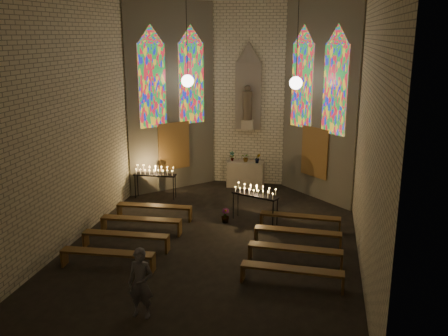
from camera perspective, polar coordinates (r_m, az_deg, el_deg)
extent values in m
plane|color=black|center=(14.62, -0.94, -8.37)|extent=(12.00, 12.00, 0.00)
cube|color=beige|center=(19.44, 2.83, 8.26)|extent=(8.00, 0.02, 7.00)
cube|color=beige|center=(8.00, -10.28, -2.10)|extent=(8.00, 0.02, 7.00)
cube|color=beige|center=(14.97, -16.21, 5.59)|extent=(0.02, 12.00, 7.00)
cube|color=beige|center=(13.34, 16.08, 4.48)|extent=(0.02, 12.00, 7.00)
cube|color=beige|center=(18.85, -6.13, 7.97)|extent=(2.72, 2.72, 7.00)
cube|color=beige|center=(17.99, 10.98, 7.44)|extent=(2.72, 2.72, 7.00)
cube|color=#4C3F8C|center=(18.29, -8.21, 9.26)|extent=(0.78, 0.78, 3.00)
cube|color=#4C3F8C|center=(19.04, -3.75, 9.61)|extent=(0.78, 0.78, 3.00)
cube|color=#4C3F8C|center=(18.41, 8.92, 9.27)|extent=(0.78, 0.78, 3.00)
cube|color=#4C3F8C|center=(17.25, 12.58, 8.71)|extent=(0.78, 0.78, 3.00)
cube|color=brown|center=(19.01, -5.74, 2.53)|extent=(0.95, 0.95, 1.80)
cube|color=brown|center=(18.20, 10.32, 1.79)|extent=(0.95, 0.95, 1.80)
cube|color=gray|center=(19.37, 2.80, 8.23)|extent=(1.00, 0.12, 2.60)
cone|color=gray|center=(19.24, 2.86, 13.12)|extent=(1.00, 1.00, 0.80)
cube|color=#BEB49B|center=(19.39, 2.69, 4.96)|extent=(0.45, 0.30, 0.40)
cylinder|color=brown|center=(19.27, 2.72, 7.15)|extent=(0.36, 0.36, 1.10)
sphere|color=brown|center=(19.19, 2.74, 9.07)|extent=(0.26, 0.26, 0.26)
sphere|color=white|center=(17.92, -4.19, 9.90)|extent=(0.44, 0.44, 0.44)
cylinder|color=black|center=(17.84, -4.27, 14.38)|extent=(0.02, 0.02, 2.80)
sphere|color=white|center=(17.29, 8.22, 9.59)|extent=(0.44, 0.44, 0.44)
cylinder|color=black|center=(17.22, 8.40, 14.23)|extent=(0.02, 0.02, 2.80)
cube|color=#BEB49B|center=(19.51, 2.47, -0.71)|extent=(1.40, 0.60, 1.00)
imported|color=#4C723F|center=(19.48, 0.93, 1.37)|extent=(0.22, 0.17, 0.38)
imported|color=#4C723F|center=(19.34, 2.54, 1.21)|extent=(0.37, 0.34, 0.34)
imported|color=#4C723F|center=(19.17, 3.87, 1.12)|extent=(0.26, 0.23, 0.38)
imported|color=#4C723F|center=(15.93, 0.13, -5.44)|extent=(0.26, 0.26, 0.46)
cube|color=black|center=(18.21, -7.90, -0.77)|extent=(1.54, 0.42, 0.05)
cylinder|color=black|center=(18.42, -10.12, -2.13)|extent=(0.03, 0.03, 0.86)
cylinder|color=black|center=(18.01, -5.80, -2.37)|extent=(0.03, 0.03, 0.86)
cylinder|color=black|center=(18.68, -9.83, -1.88)|extent=(0.03, 0.03, 0.86)
cylinder|color=black|center=(18.27, -5.57, -2.11)|extent=(0.03, 0.03, 0.86)
cube|color=black|center=(15.79, 3.58, -3.13)|extent=(1.57, 0.91, 0.05)
cylinder|color=black|center=(16.17, 1.07, -4.35)|extent=(0.03, 0.03, 0.87)
cylinder|color=black|center=(15.49, 5.61, -5.32)|extent=(0.03, 0.03, 0.87)
cylinder|color=black|center=(16.40, 1.61, -4.07)|extent=(0.03, 0.03, 0.87)
cylinder|color=black|center=(15.74, 6.10, -5.00)|extent=(0.03, 0.03, 0.87)
cube|color=#543918|center=(16.30, -7.98, -4.32)|extent=(2.45, 0.45, 0.06)
cube|color=#543918|center=(16.75, -11.87, -4.77)|extent=(0.07, 0.34, 0.44)
cube|color=#543918|center=(16.08, -3.87, -5.31)|extent=(0.07, 0.34, 0.44)
cube|color=#543918|center=(15.45, 8.70, -5.47)|extent=(2.45, 0.45, 0.06)
cube|color=#543918|center=(15.66, 4.31, -5.89)|extent=(0.07, 0.34, 0.44)
cube|color=#543918|center=(15.48, 13.08, -6.52)|extent=(0.07, 0.34, 0.44)
cube|color=#543918|center=(15.24, -9.47, -5.79)|extent=(2.45, 0.45, 0.06)
cube|color=#543918|center=(15.72, -13.58, -6.21)|extent=(0.07, 0.34, 0.44)
cube|color=#543918|center=(15.01, -5.08, -6.88)|extent=(0.07, 0.34, 0.44)
cube|color=#543918|center=(14.33, 8.44, -7.14)|extent=(2.45, 0.45, 0.06)
cube|color=#543918|center=(14.56, 3.71, -7.57)|extent=(0.07, 0.34, 0.44)
cube|color=#543918|center=(14.37, 13.18, -8.27)|extent=(0.07, 0.34, 0.44)
cube|color=#543918|center=(14.21, -11.18, -7.46)|extent=(2.45, 0.45, 0.06)
cube|color=#543918|center=(14.73, -15.53, -7.84)|extent=(0.07, 0.34, 0.44)
cube|color=#543918|center=(13.95, -6.48, -8.68)|extent=(0.07, 0.34, 0.44)
cube|color=#543918|center=(13.23, 8.14, -9.08)|extent=(2.45, 0.45, 0.06)
cube|color=#543918|center=(13.47, 3.00, -9.51)|extent=(0.07, 0.34, 0.44)
cube|color=#543918|center=(13.28, 13.30, -10.31)|extent=(0.07, 0.34, 0.44)
cube|color=#543918|center=(13.21, -13.17, -9.39)|extent=(2.45, 0.45, 0.06)
cube|color=#543918|center=(13.77, -17.78, -9.69)|extent=(0.07, 0.34, 0.44)
cube|color=#543918|center=(12.92, -8.13, -10.77)|extent=(0.07, 0.34, 0.44)
cube|color=#543918|center=(12.14, 7.78, -11.39)|extent=(2.45, 0.45, 0.06)
cube|color=#543918|center=(12.40, 2.16, -11.79)|extent=(0.07, 0.34, 0.44)
cube|color=#543918|center=(12.20, 13.44, -12.71)|extent=(0.07, 0.34, 0.44)
imported|color=#53525D|center=(10.87, -9.49, -12.85)|extent=(0.58, 0.39, 1.54)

